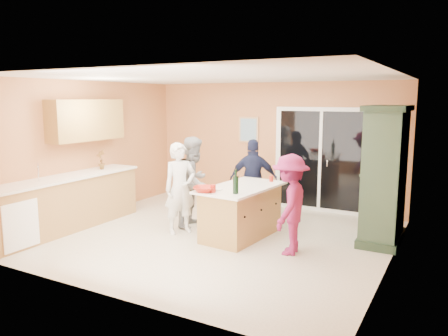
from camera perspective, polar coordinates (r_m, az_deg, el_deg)
The scene contains 22 objects.
floor at distance 7.34m, azimuth -1.42°, elevation -8.91°, with size 5.50×5.50×0.00m, color beige.
ceiling at distance 6.99m, azimuth -1.50°, elevation 11.79°, with size 5.50×5.00×0.10m, color silver.
wall_back at distance 9.28m, azimuth 6.35°, elevation 3.03°, with size 5.50×0.10×2.60m, color #E3945D.
wall_front at distance 5.08m, azimuth -15.83°, elevation -2.25°, with size 5.50×0.10×2.60m, color #E3945D.
wall_left at distance 8.76m, azimuth -17.21°, elevation 2.32°, with size 0.10×5.00×2.60m, color #E3945D.
wall_right at distance 6.16m, azimuth 21.23°, elevation -0.59°, with size 0.10×5.00×2.60m, color #E3945D.
left_cabinet_run at distance 7.98m, azimuth -20.83°, elevation -4.60°, with size 0.65×3.05×1.24m.
upper_cabinets at distance 8.45m, azimuth -17.54°, elevation 5.99°, with size 0.35×1.60×0.75m, color #A1753E.
sliding_door at distance 8.93m, azimuth 12.47°, elevation 1.02°, with size 1.90×0.07×2.10m.
framed_picture at distance 9.46m, azimuth 3.24°, elevation 5.01°, with size 0.46×0.04×0.56m.
kitchen_island at distance 7.24m, azimuth 2.26°, elevation -5.91°, with size 1.02×1.69×0.85m.
green_hutch at distance 7.28m, azimuth 20.25°, elevation -1.08°, with size 0.62×1.18×2.16m.
woman_white at distance 7.39m, azimuth -5.76°, elevation -2.66°, with size 0.56×0.37×1.54m, color silver.
woman_grey at distance 7.80m, azimuth -3.90°, elevation -1.78°, with size 0.78×0.61×1.60m, color gray.
woman_navy at distance 8.17m, azimuth 3.87°, elevation -1.57°, with size 0.89×0.37×1.53m, color #1A1D39.
woman_magenta at distance 6.46m, azimuth 8.61°, elevation -4.74°, with size 0.95×0.55×1.48m, color maroon.
serving_bowl at distance 6.71m, azimuth -2.57°, elevation -2.78°, with size 0.34×0.34×0.08m, color #A82112.
tulip_vase at distance 8.57m, azimuth -15.75°, elevation 1.08°, with size 0.20×0.13×0.37m, color #A21710.
tumbler_near at distance 7.57m, azimuth 6.18°, elevation -1.38°, with size 0.07×0.07×0.10m, color #A82112.
tumbler_far at distance 6.66m, azimuth -1.43°, elevation -2.70°, with size 0.08×0.08×0.12m, color #A82112.
wine_bottle at distance 6.55m, azimuth 1.54°, elevation -2.14°, with size 0.09×0.09×0.37m.
white_plate at distance 6.87m, azimuth -1.22°, elevation -2.77°, with size 0.25×0.25×0.02m, color white.
Camera 1 is at (3.52, -6.03, 2.27)m, focal length 35.00 mm.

